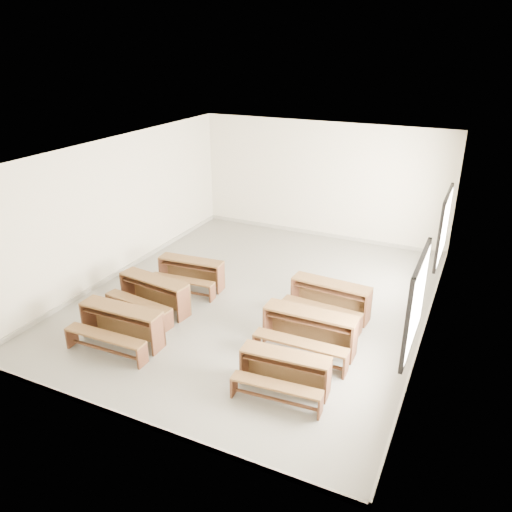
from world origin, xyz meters
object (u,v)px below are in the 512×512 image
at_px(desk_set_1, 153,292).
at_px(desk_set_3, 284,370).
at_px(desk_set_4, 309,329).
at_px(desk_set_0, 120,323).
at_px(desk_set_2, 190,271).
at_px(desk_set_5, 330,297).

bearing_deg(desk_set_1, desk_set_3, -12.95).
relative_size(desk_set_3, desk_set_4, 0.88).
xyz_separation_m(desk_set_0, desk_set_3, (3.21, 0.02, -0.04)).
bearing_deg(desk_set_2, desk_set_0, -93.41).
height_order(desk_set_2, desk_set_5, desk_set_5).
bearing_deg(desk_set_5, desk_set_1, -154.59).
distance_m(desk_set_1, desk_set_4, 3.37).
distance_m(desk_set_0, desk_set_5, 4.07).
bearing_deg(desk_set_2, desk_set_3, -41.70).
xyz_separation_m(desk_set_0, desk_set_5, (3.15, 2.58, 0.00)).
bearing_deg(desk_set_1, desk_set_4, 6.78).
relative_size(desk_set_1, desk_set_3, 1.12).
xyz_separation_m(desk_set_1, desk_set_2, (0.13, 1.22, -0.02)).
height_order(desk_set_1, desk_set_4, desk_set_4).
bearing_deg(desk_set_2, desk_set_1, -100.80).
relative_size(desk_set_0, desk_set_5, 0.98).
bearing_deg(desk_set_1, desk_set_0, -74.49).
bearing_deg(desk_set_4, desk_set_3, -89.38).
relative_size(desk_set_2, desk_set_5, 0.94).
bearing_deg(desk_set_4, desk_set_0, -159.32).
distance_m(desk_set_1, desk_set_3, 3.62).
height_order(desk_set_3, desk_set_5, desk_set_5).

